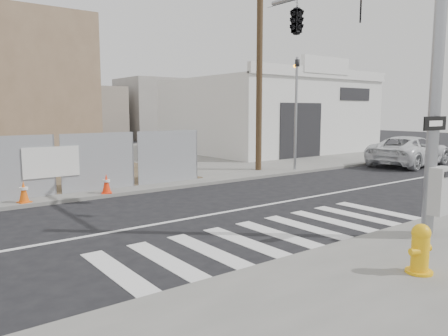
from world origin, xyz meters
TOP-DOWN VIEW (x-y plane):
  - ground at (0.00, 0.00)m, footprint 100.00×100.00m
  - sidewalk_far at (0.00, 14.00)m, footprint 50.00×20.00m
  - signal_pole at (2.49, -2.05)m, footprint 0.96×5.87m
  - far_signal_pole at (8.00, 4.60)m, footprint 0.16×0.20m
  - concrete_wall_right at (-0.50, 14.08)m, footprint 5.50×1.30m
  - auto_shop at (14.00, 12.97)m, footprint 12.00×10.20m
  - utility_pole_right at (6.50, 5.50)m, footprint 1.60×0.28m
  - fire_hydrant at (0.01, -5.99)m, footprint 0.60×0.60m
  - suv at (14.63, 2.67)m, footprint 5.83×3.20m
  - traffic_cone_c at (-4.04, 4.30)m, footprint 0.41×0.41m
  - traffic_cone_d at (-1.46, 4.22)m, footprint 0.44×0.44m

SIDE VIEW (x-z plane):
  - ground at x=0.00m, z-range 0.00..0.00m
  - sidewalk_far at x=0.00m, z-range 0.00..0.12m
  - traffic_cone_d at x=-1.46m, z-range 0.11..0.77m
  - traffic_cone_c at x=-4.04m, z-range 0.11..0.78m
  - fire_hydrant at x=0.01m, z-range 0.11..0.98m
  - suv at x=14.63m, z-range 0.00..1.55m
  - auto_shop at x=14.00m, z-range -0.44..5.51m
  - concrete_wall_right at x=-0.50m, z-range -0.62..7.38m
  - far_signal_pole at x=8.00m, z-range 0.68..6.28m
  - signal_pole at x=2.49m, z-range 1.28..8.28m
  - utility_pole_right at x=6.50m, z-range 0.20..10.20m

